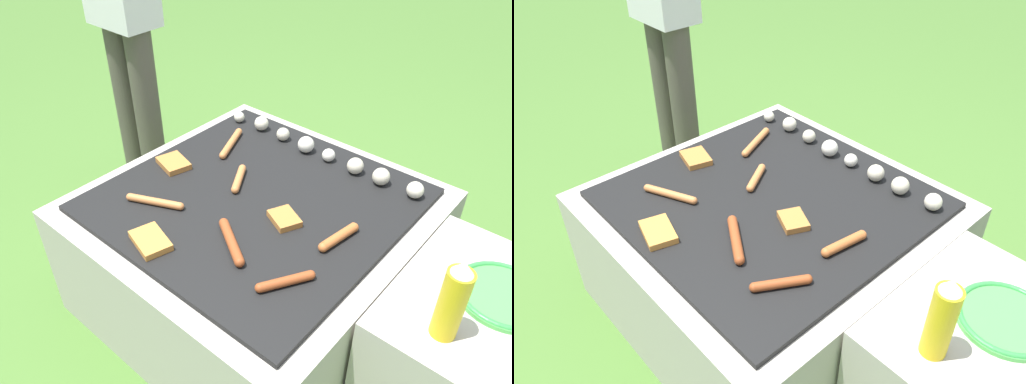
{
  "view_description": "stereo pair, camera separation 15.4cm",
  "coord_description": "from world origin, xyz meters",
  "views": [
    {
      "loc": [
        0.82,
        -0.95,
        1.39
      ],
      "look_at": [
        0.0,
        0.0,
        0.47
      ],
      "focal_mm": 35.0,
      "sensor_mm": 36.0,
      "label": 1
    },
    {
      "loc": [
        0.93,
        -0.84,
        1.39
      ],
      "look_at": [
        0.0,
        0.0,
        0.47
      ],
      "focal_mm": 35.0,
      "sensor_mm": 36.0,
      "label": 2
    }
  ],
  "objects": [
    {
      "name": "ground_plane",
      "position": [
        0.0,
        0.0,
        0.0
      ],
      "size": [
        14.0,
        14.0,
        0.0
      ],
      "primitive_type": "plane",
      "color": "#47702D"
    },
    {
      "name": "grill",
      "position": [
        0.0,
        0.0,
        0.22
      ],
      "size": [
        0.97,
        0.97,
        0.45
      ],
      "color": "#B2AA9E",
      "rests_on": "ground_plane"
    },
    {
      "name": "side_ledge",
      "position": [
        0.73,
        0.05,
        0.23
      ],
      "size": [
        0.46,
        0.53,
        0.45
      ],
      "color": "#B2AA9E",
      "rests_on": "ground_plane"
    },
    {
      "name": "sausage_front_right",
      "position": [
        -0.1,
        0.03,
        0.47
      ],
      "size": [
        0.09,
        0.13,
        0.03
      ],
      "color": "#C6753D",
      "rests_on": "grill"
    },
    {
      "name": "sausage_mid_right",
      "position": [
        0.3,
        -0.23,
        0.47
      ],
      "size": [
        0.1,
        0.14,
        0.03
      ],
      "color": "#93421E",
      "rests_on": "grill"
    },
    {
      "name": "sausage_front_center",
      "position": [
        0.31,
        -0.0,
        0.47
      ],
      "size": [
        0.05,
        0.15,
        0.03
      ],
      "color": "#B7602D",
      "rests_on": "grill"
    },
    {
      "name": "sausage_back_left",
      "position": [
        -0.21,
        -0.23,
        0.46
      ],
      "size": [
        0.18,
        0.09,
        0.02
      ],
      "color": "#C6753D",
      "rests_on": "grill"
    },
    {
      "name": "sausage_back_center",
      "position": [
        0.09,
        -0.21,
        0.47
      ],
      "size": [
        0.17,
        0.12,
        0.03
      ],
      "color": "#93421E",
      "rests_on": "grill"
    },
    {
      "name": "sausage_front_left",
      "position": [
        -0.27,
        0.18,
        0.47
      ],
      "size": [
        0.1,
        0.19,
        0.02
      ],
      "color": "#C6753D",
      "rests_on": "grill"
    },
    {
      "name": "bread_slice_left",
      "position": [
        0.14,
        -0.04,
        0.46
      ],
      "size": [
        0.11,
        0.1,
        0.02
      ],
      "color": "#B27033",
      "rests_on": "grill"
    },
    {
      "name": "bread_slice_center",
      "position": [
        -0.33,
        -0.05,
        0.46
      ],
      "size": [
        0.13,
        0.11,
        0.02
      ],
      "color": "#B27033",
      "rests_on": "grill"
    },
    {
      "name": "bread_slice_right",
      "position": [
        -0.08,
        -0.35,
        0.46
      ],
      "size": [
        0.14,
        0.11,
        0.02
      ],
      "color": "#D18438",
      "rests_on": "grill"
    },
    {
      "name": "mushroom_row",
      "position": [
        0.04,
        0.33,
        0.48
      ],
      "size": [
        0.79,
        0.08,
        0.06
      ],
      "color": "beige",
      "rests_on": "grill"
    },
    {
      "name": "plate_colorful",
      "position": [
        0.73,
        0.08,
        0.46
      ],
      "size": [
        0.23,
        0.23,
        0.02
      ],
      "color": "#4CB24C",
      "rests_on": "side_ledge"
    },
    {
      "name": "condiment_bottle",
      "position": [
        0.66,
        -0.11,
        0.56
      ],
      "size": [
        0.06,
        0.06,
        0.22
      ],
      "color": "gold",
      "rests_on": "side_ledge"
    }
  ]
}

